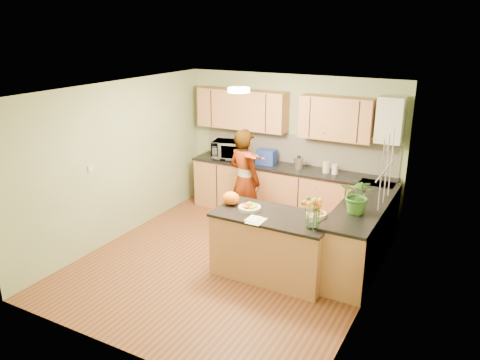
% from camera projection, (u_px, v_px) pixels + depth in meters
% --- Properties ---
extents(floor, '(4.50, 4.50, 0.00)m').
position_uv_depth(floor, '(229.00, 261.00, 6.86)').
color(floor, '#5D2F1A').
rests_on(floor, ground).
extents(ceiling, '(4.00, 4.50, 0.02)m').
position_uv_depth(ceiling, '(228.00, 90.00, 6.06)').
color(ceiling, silver).
rests_on(ceiling, wall_back).
extents(wall_back, '(4.00, 0.02, 2.50)m').
position_uv_depth(wall_back, '(291.00, 145.00, 8.34)').
color(wall_back, gray).
rests_on(wall_back, floor).
extents(wall_front, '(4.00, 0.02, 2.50)m').
position_uv_depth(wall_front, '(115.00, 245.00, 4.58)').
color(wall_front, gray).
rests_on(wall_front, floor).
extents(wall_left, '(0.02, 4.50, 2.50)m').
position_uv_depth(wall_left, '(118.00, 162.00, 7.36)').
color(wall_left, gray).
rests_on(wall_left, floor).
extents(wall_right, '(0.02, 4.50, 2.50)m').
position_uv_depth(wall_right, '(374.00, 206.00, 5.56)').
color(wall_right, gray).
rests_on(wall_right, floor).
extents(back_counter, '(3.64, 0.62, 0.94)m').
position_uv_depth(back_counter, '(288.00, 192.00, 8.29)').
color(back_counter, '#AA6F44').
rests_on(back_counter, floor).
extents(right_counter, '(0.62, 2.24, 0.94)m').
position_uv_depth(right_counter, '(362.00, 234.00, 6.65)').
color(right_counter, '#AA6F44').
rests_on(right_counter, floor).
extents(splashback, '(3.60, 0.02, 0.52)m').
position_uv_depth(splashback, '(296.00, 149.00, 8.29)').
color(splashback, silver).
rests_on(splashback, back_counter).
extents(upper_cabinets, '(3.20, 0.34, 0.70)m').
position_uv_depth(upper_cabinets, '(279.00, 113.00, 8.08)').
color(upper_cabinets, '#AA6F44').
rests_on(upper_cabinets, wall_back).
extents(boiler, '(0.40, 0.30, 0.86)m').
position_uv_depth(boiler, '(390.00, 120.00, 7.23)').
color(boiler, silver).
rests_on(boiler, wall_back).
extents(window_right, '(0.01, 1.30, 1.05)m').
position_uv_depth(window_right, '(387.00, 169.00, 5.97)').
color(window_right, silver).
rests_on(window_right, wall_right).
extents(light_switch, '(0.02, 0.09, 0.09)m').
position_uv_depth(light_switch, '(90.00, 169.00, 6.84)').
color(light_switch, silver).
rests_on(light_switch, wall_left).
extents(ceiling_lamp, '(0.30, 0.30, 0.07)m').
position_uv_depth(ceiling_lamp, '(239.00, 90.00, 6.33)').
color(ceiling_lamp, '#FFEABF').
rests_on(ceiling_lamp, ceiling).
extents(peninsula_island, '(1.58, 0.81, 0.90)m').
position_uv_depth(peninsula_island, '(272.00, 245.00, 6.36)').
color(peninsula_island, '#AA6F44').
rests_on(peninsula_island, floor).
extents(fruit_dish, '(0.31, 0.31, 0.11)m').
position_uv_depth(fruit_dish, '(250.00, 207.00, 6.36)').
color(fruit_dish, beige).
rests_on(fruit_dish, peninsula_island).
extents(orange_bowl, '(0.26, 0.26, 0.15)m').
position_uv_depth(orange_bowl, '(316.00, 214.00, 6.07)').
color(orange_bowl, beige).
rests_on(orange_bowl, peninsula_island).
extents(flower_vase, '(0.29, 0.29, 0.53)m').
position_uv_depth(flower_vase, '(312.00, 202.00, 5.68)').
color(flower_vase, silver).
rests_on(flower_vase, peninsula_island).
extents(orange_bag, '(0.31, 0.29, 0.19)m').
position_uv_depth(orange_bag, '(231.00, 198.00, 6.53)').
color(orange_bag, orange).
rests_on(orange_bag, peninsula_island).
extents(papers, '(0.20, 0.27, 0.01)m').
position_uv_depth(papers, '(256.00, 221.00, 6.01)').
color(papers, white).
rests_on(papers, peninsula_island).
extents(violinist, '(0.73, 0.58, 1.73)m').
position_uv_depth(violinist, '(245.00, 181.00, 7.65)').
color(violinist, tan).
rests_on(violinist, floor).
extents(violin, '(0.63, 0.55, 0.16)m').
position_uv_depth(violin, '(249.00, 155.00, 7.22)').
color(violin, '#531305').
rests_on(violin, violinist).
extents(microwave, '(0.68, 0.53, 0.33)m').
position_uv_depth(microwave, '(230.00, 150.00, 8.61)').
color(microwave, silver).
rests_on(microwave, back_counter).
extents(blue_box, '(0.34, 0.26, 0.26)m').
position_uv_depth(blue_box, '(267.00, 157.00, 8.29)').
color(blue_box, navy).
rests_on(blue_box, back_counter).
extents(kettle, '(0.15, 0.15, 0.28)m').
position_uv_depth(kettle, '(299.00, 163.00, 7.99)').
color(kettle, '#B7B6BB').
rests_on(kettle, back_counter).
extents(jar_cream, '(0.13, 0.13, 0.19)m').
position_uv_depth(jar_cream, '(326.00, 167.00, 7.82)').
color(jar_cream, beige).
rests_on(jar_cream, back_counter).
extents(jar_white, '(0.14, 0.14, 0.16)m').
position_uv_depth(jar_white, '(335.00, 169.00, 7.74)').
color(jar_white, silver).
rests_on(jar_white, back_counter).
extents(potted_plant, '(0.48, 0.42, 0.50)m').
position_uv_depth(potted_plant, '(359.00, 195.00, 6.08)').
color(potted_plant, '#376F25').
rests_on(potted_plant, right_counter).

